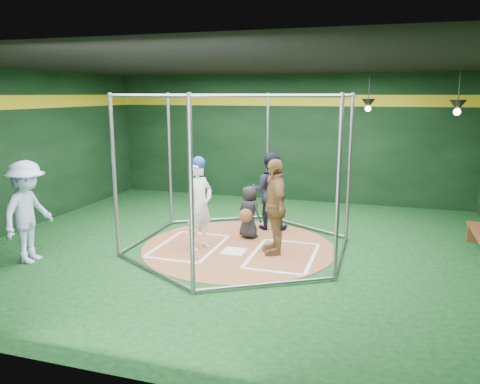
% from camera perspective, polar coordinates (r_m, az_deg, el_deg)
% --- Properties ---
extents(room_shell, '(10.10, 9.10, 3.53)m').
position_cam_1_polar(room_shell, '(8.92, -0.18, 4.00)').
color(room_shell, '#0B3312').
rests_on(room_shell, ground).
extents(clay_disc, '(3.80, 3.80, 0.01)m').
position_cam_1_polar(clay_disc, '(9.31, -0.18, -6.72)').
color(clay_disc, '#995D37').
rests_on(clay_disc, ground).
extents(home_plate, '(0.43, 0.43, 0.01)m').
position_cam_1_polar(home_plate, '(9.04, -0.76, -7.23)').
color(home_plate, white).
rests_on(home_plate, clay_disc).
extents(batter_box_left, '(1.17, 1.77, 0.01)m').
position_cam_1_polar(batter_box_left, '(9.40, -6.21, -6.54)').
color(batter_box_left, white).
rests_on(batter_box_left, clay_disc).
extents(batter_box_right, '(1.17, 1.77, 0.01)m').
position_cam_1_polar(batter_box_right, '(8.86, 5.26, -7.70)').
color(batter_box_right, white).
rests_on(batter_box_right, clay_disc).
extents(batting_cage, '(4.05, 4.67, 3.00)m').
position_cam_1_polar(batting_cage, '(8.95, -0.19, 2.38)').
color(batting_cage, gray).
rests_on(batting_cage, ground).
extents(pendant_lamp_near, '(0.34, 0.34, 0.90)m').
position_cam_1_polar(pendant_lamp_near, '(12.03, 15.36, 10.35)').
color(pendant_lamp_near, black).
rests_on(pendant_lamp_near, room_shell).
extents(pendant_lamp_far, '(0.34, 0.34, 0.90)m').
position_cam_1_polar(pendant_lamp_far, '(10.51, 25.00, 9.50)').
color(pendant_lamp_far, black).
rests_on(pendant_lamp_far, room_shell).
extents(batter_figure, '(0.63, 0.75, 1.81)m').
position_cam_1_polar(batter_figure, '(9.02, -4.98, -1.40)').
color(batter_figure, silver).
rests_on(batter_figure, clay_disc).
extents(visitor_leopard, '(0.86, 1.14, 1.80)m').
position_cam_1_polar(visitor_leopard, '(8.76, 4.26, -1.77)').
color(visitor_leopard, '#A47E46').
rests_on(visitor_leopard, clay_disc).
extents(catcher_figure, '(0.63, 0.65, 1.10)m').
position_cam_1_polar(catcher_figure, '(9.73, 1.08, -2.49)').
color(catcher_figure, black).
rests_on(catcher_figure, clay_disc).
extents(umpire, '(0.92, 0.77, 1.71)m').
position_cam_1_polar(umpire, '(10.37, 3.61, 0.13)').
color(umpire, black).
rests_on(umpire, clay_disc).
extents(bystander_blue, '(0.77, 1.23, 1.84)m').
position_cam_1_polar(bystander_blue, '(9.12, -24.45, -2.24)').
color(bystander_blue, '#ADBFE5').
rests_on(bystander_blue, ground).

